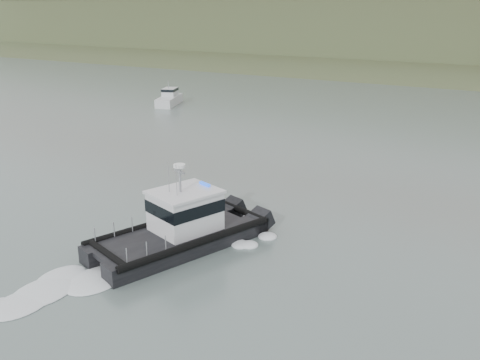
% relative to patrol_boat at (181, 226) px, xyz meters
% --- Properties ---
extents(ground, '(400.00, 400.00, 0.00)m').
position_rel_patrol_boat_xyz_m(ground, '(1.39, -0.57, -1.25)').
color(ground, '#4B5953').
rests_on(ground, ground).
extents(patrol_boat, '(6.81, 10.92, 4.98)m').
position_rel_patrol_boat_xyz_m(patrol_boat, '(0.00, 0.00, 0.00)').
color(patrol_boat, black).
rests_on(patrol_boat, ground).
extents(motorboat, '(4.26, 6.69, 3.50)m').
position_rel_patrol_boat_xyz_m(motorboat, '(-28.64, 35.93, -0.38)').
color(motorboat, silver).
rests_on(motorboat, ground).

